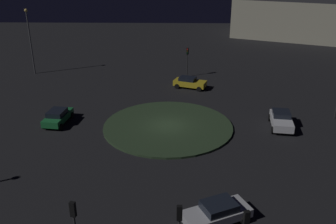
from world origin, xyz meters
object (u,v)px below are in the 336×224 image
Objects in this scene: car_green at (58,116)px; traffic_light_east at (187,56)px; car_silver at (217,212)px; traffic_light_west at (179,223)px; streetlamp_northeast at (30,35)px; store_building at (313,17)px; car_yellow at (190,82)px; traffic_light_west_near at (74,220)px; car_white at (281,120)px.

car_green is 1.03× the size of traffic_light_east.
traffic_light_west reaches higher than car_silver.
streetlamp_northeast is (35.44, 20.71, 2.78)m from traffic_light_west.
car_silver is 0.14× the size of store_building.
car_yellow is 26.14m from car_silver.
car_green is at bearing -153.60° from streetlamp_northeast.
traffic_light_east is 22.26m from streetlamp_northeast.
car_yellow is at bearing -43.94° from car_green.
traffic_light_west is (-29.56, 1.56, 2.00)m from car_yellow.
store_building is (61.98, -33.37, 1.35)m from traffic_light_west_near.
streetlamp_northeast is (1.06, 22.08, 2.59)m from traffic_light_east.
traffic_light_west is 0.42× the size of streetlamp_northeast.
traffic_light_west_near reaches higher than car_yellow.
streetlamp_northeast is at bearing -111.99° from car_white.
traffic_light_west is at bearing -149.70° from streetlamp_northeast.
store_building is (26.55, -48.45, -1.33)m from streetlamp_northeast.
car_yellow is 0.48× the size of streetlamp_northeast.
traffic_light_west is (-18.38, -12.24, 1.99)m from car_green.
car_white is 20.73m from traffic_light_west.
traffic_light_west reaches higher than car_white.
car_green is 17.76m from car_yellow.
store_building reaches higher than car_white.
car_silver is 0.52× the size of streetlamp_northeast.
car_yellow is 5.30m from traffic_light_east.
traffic_light_west is at bearing -72.81° from car_yellow.
car_yellow is 29.67m from traffic_light_west.
car_yellow is at bearing -135.64° from car_white.
car_white is 0.48× the size of streetlamp_northeast.
car_yellow is (11.67, 8.74, -0.06)m from car_white.
car_yellow is at bearing 10.22° from traffic_light_east.
store_building is at bearing -13.55° from traffic_light_west_near.
car_green is 19.64m from traffic_light_west_near.
traffic_light_west is at bearing -75.30° from traffic_light_west_near.
car_green is 1.06× the size of traffic_light_west_near.
car_silver is at bearing -20.94° from car_white.
traffic_light_east is 0.12× the size of store_building.
car_white is 18.88m from traffic_light_east.
store_building is at bearing -61.28° from streetlamp_northeast.
streetlamp_northeast is (35.43, 15.08, 2.68)m from traffic_light_west_near.
traffic_light_west_near is at bearing -3.51° from traffic_light_east.
streetlamp_northeast reaches higher than traffic_light_west.
traffic_light_west is 0.96× the size of traffic_light_west_near.
traffic_light_west is 0.11× the size of store_building.
traffic_light_west_near reaches higher than traffic_light_west.
car_silver is at bearing 88.99° from store_building.
car_white is 16.44m from car_silver.
car_silver is 39.80m from streetlamp_northeast.
traffic_light_east is (4.82, 0.19, 2.19)m from car_yellow.
car_white is at bearing -26.95° from traffic_light_west_near.
car_green is at bearing 34.54° from traffic_light_west_near.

